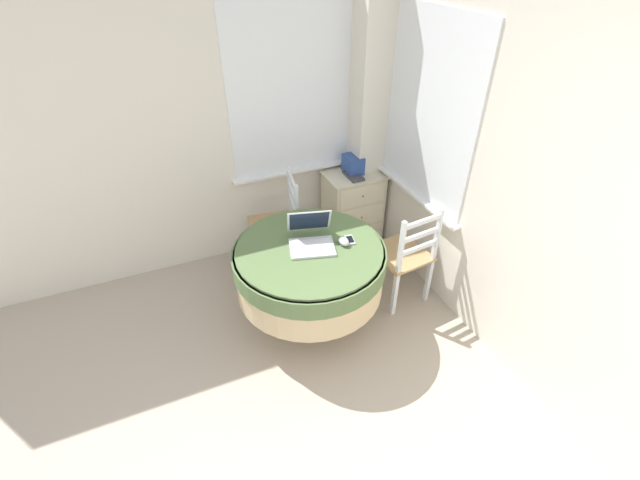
{
  "coord_description": "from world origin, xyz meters",
  "views": [
    {
      "loc": [
        -0.09,
        -0.48,
        2.61
      ],
      "look_at": [
        0.96,
        1.96,
        0.67
      ],
      "focal_mm": 24.0,
      "sensor_mm": 36.0,
      "label": 1
    }
  ],
  "objects_px": {
    "computer_mouse": "(344,241)",
    "corner_cabinet": "(352,206)",
    "round_dining_table": "(309,266)",
    "storage_box": "(353,164)",
    "dining_chair_near_back_window": "(279,224)",
    "cell_phone": "(350,240)",
    "laptop": "(311,238)",
    "dining_chair_near_right_window": "(404,256)",
    "book_on_cabinet": "(353,176)"
  },
  "relations": [
    {
      "from": "computer_mouse",
      "to": "corner_cabinet",
      "type": "height_order",
      "value": "computer_mouse"
    },
    {
      "from": "round_dining_table",
      "to": "storage_box",
      "type": "height_order",
      "value": "storage_box"
    },
    {
      "from": "round_dining_table",
      "to": "dining_chair_near_back_window",
      "type": "distance_m",
      "value": 0.81
    },
    {
      "from": "computer_mouse",
      "to": "dining_chair_near_back_window",
      "type": "height_order",
      "value": "dining_chair_near_back_window"
    },
    {
      "from": "cell_phone",
      "to": "storage_box",
      "type": "distance_m",
      "value": 1.13
    },
    {
      "from": "laptop",
      "to": "cell_phone",
      "type": "height_order",
      "value": "laptop"
    },
    {
      "from": "laptop",
      "to": "dining_chair_near_back_window",
      "type": "relative_size",
      "value": 0.45
    },
    {
      "from": "corner_cabinet",
      "to": "storage_box",
      "type": "bearing_deg",
      "value": 85.01
    },
    {
      "from": "round_dining_table",
      "to": "storage_box",
      "type": "distance_m",
      "value": 1.3
    },
    {
      "from": "dining_chair_near_back_window",
      "to": "dining_chair_near_right_window",
      "type": "bearing_deg",
      "value": -46.78
    },
    {
      "from": "round_dining_table",
      "to": "cell_phone",
      "type": "xyz_separation_m",
      "value": [
        0.31,
        -0.03,
        0.17
      ]
    },
    {
      "from": "computer_mouse",
      "to": "corner_cabinet",
      "type": "distance_m",
      "value": 1.22
    },
    {
      "from": "dining_chair_near_right_window",
      "to": "computer_mouse",
      "type": "bearing_deg",
      "value": -178.56
    },
    {
      "from": "round_dining_table",
      "to": "cell_phone",
      "type": "height_order",
      "value": "cell_phone"
    },
    {
      "from": "cell_phone",
      "to": "storage_box",
      "type": "relative_size",
      "value": 0.64
    },
    {
      "from": "dining_chair_near_right_window",
      "to": "round_dining_table",
      "type": "bearing_deg",
      "value": 176.96
    },
    {
      "from": "round_dining_table",
      "to": "corner_cabinet",
      "type": "relative_size",
      "value": 1.56
    },
    {
      "from": "round_dining_table",
      "to": "laptop",
      "type": "bearing_deg",
      "value": 53.08
    },
    {
      "from": "cell_phone",
      "to": "laptop",
      "type": "bearing_deg",
      "value": 164.46
    },
    {
      "from": "corner_cabinet",
      "to": "storage_box",
      "type": "xyz_separation_m",
      "value": [
        0.0,
        0.04,
        0.45
      ]
    },
    {
      "from": "round_dining_table",
      "to": "storage_box",
      "type": "xyz_separation_m",
      "value": [
        0.84,
        0.97,
        0.24
      ]
    },
    {
      "from": "laptop",
      "to": "storage_box",
      "type": "bearing_deg",
      "value": 48.82
    },
    {
      "from": "computer_mouse",
      "to": "storage_box",
      "type": "distance_m",
      "value": 1.18
    },
    {
      "from": "cell_phone",
      "to": "corner_cabinet",
      "type": "relative_size",
      "value": 0.17
    },
    {
      "from": "round_dining_table",
      "to": "laptop",
      "type": "xyz_separation_m",
      "value": [
        0.03,
        0.04,
        0.22
      ]
    },
    {
      "from": "storage_box",
      "to": "book_on_cabinet",
      "type": "bearing_deg",
      "value": -113.1
    },
    {
      "from": "computer_mouse",
      "to": "book_on_cabinet",
      "type": "bearing_deg",
      "value": 59.44
    },
    {
      "from": "storage_box",
      "to": "book_on_cabinet",
      "type": "height_order",
      "value": "storage_box"
    },
    {
      "from": "computer_mouse",
      "to": "cell_phone",
      "type": "xyz_separation_m",
      "value": [
        0.06,
        0.02,
        -0.02
      ]
    },
    {
      "from": "corner_cabinet",
      "to": "computer_mouse",
      "type": "bearing_deg",
      "value": -120.76
    },
    {
      "from": "cell_phone",
      "to": "dining_chair_near_right_window",
      "type": "height_order",
      "value": "dining_chair_near_right_window"
    },
    {
      "from": "cell_phone",
      "to": "dining_chair_near_right_window",
      "type": "relative_size",
      "value": 0.14
    },
    {
      "from": "computer_mouse",
      "to": "book_on_cabinet",
      "type": "height_order",
      "value": "computer_mouse"
    },
    {
      "from": "corner_cabinet",
      "to": "book_on_cabinet",
      "type": "distance_m",
      "value": 0.38
    },
    {
      "from": "round_dining_table",
      "to": "dining_chair_near_right_window",
      "type": "xyz_separation_m",
      "value": [
        0.82,
        -0.04,
        -0.12
      ]
    },
    {
      "from": "laptop",
      "to": "computer_mouse",
      "type": "height_order",
      "value": "laptop"
    },
    {
      "from": "laptop",
      "to": "cell_phone",
      "type": "bearing_deg",
      "value": -15.54
    },
    {
      "from": "laptop",
      "to": "dining_chair_near_right_window",
      "type": "distance_m",
      "value": 0.86
    },
    {
      "from": "computer_mouse",
      "to": "cell_phone",
      "type": "relative_size",
      "value": 0.83
    },
    {
      "from": "computer_mouse",
      "to": "dining_chair_near_back_window",
      "type": "bearing_deg",
      "value": 104.85
    },
    {
      "from": "laptop",
      "to": "corner_cabinet",
      "type": "height_order",
      "value": "laptop"
    },
    {
      "from": "laptop",
      "to": "corner_cabinet",
      "type": "relative_size",
      "value": 0.57
    },
    {
      "from": "dining_chair_near_back_window",
      "to": "corner_cabinet",
      "type": "bearing_deg",
      "value": 8.93
    },
    {
      "from": "computer_mouse",
      "to": "dining_chair_near_right_window",
      "type": "height_order",
      "value": "dining_chair_near_right_window"
    },
    {
      "from": "laptop",
      "to": "computer_mouse",
      "type": "xyz_separation_m",
      "value": [
        0.22,
        -0.1,
        -0.02
      ]
    },
    {
      "from": "dining_chair_near_back_window",
      "to": "storage_box",
      "type": "distance_m",
      "value": 0.91
    },
    {
      "from": "dining_chair_near_back_window",
      "to": "storage_box",
      "type": "height_order",
      "value": "dining_chair_near_back_window"
    },
    {
      "from": "dining_chair_near_right_window",
      "to": "dining_chair_near_back_window",
      "type": "bearing_deg",
      "value": 133.22
    },
    {
      "from": "laptop",
      "to": "corner_cabinet",
      "type": "xyz_separation_m",
      "value": [
        0.8,
        0.89,
        -0.43
      ]
    },
    {
      "from": "corner_cabinet",
      "to": "cell_phone",
      "type": "bearing_deg",
      "value": -118.53
    }
  ]
}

